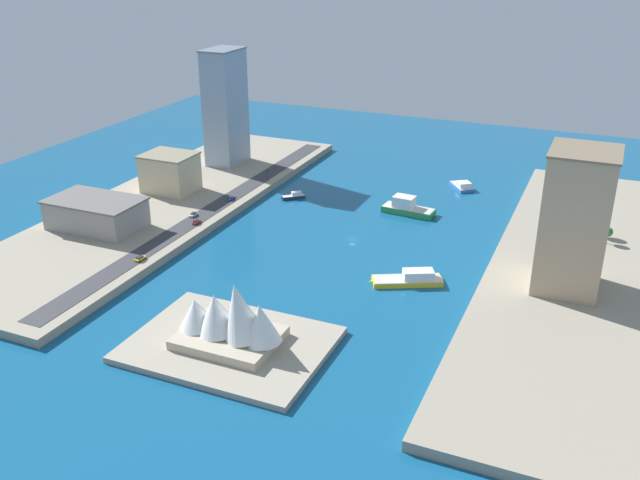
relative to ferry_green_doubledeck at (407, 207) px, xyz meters
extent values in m
plane|color=#145684|center=(12.62, 37.99, -2.88)|extent=(440.00, 440.00, 0.00)
cube|color=#9E937F|center=(-81.72, 37.99, -1.21)|extent=(70.00, 240.00, 3.34)
cube|color=#9E937F|center=(106.96, 37.99, -1.21)|extent=(70.00, 240.00, 3.34)
cube|color=#A89E89|center=(17.49, 133.10, -1.88)|extent=(61.48, 46.14, 2.00)
cube|color=#38383D|center=(81.38, 37.99, 0.54)|extent=(9.51, 228.00, 0.15)
cube|color=#2D8C4C|center=(-0.60, 0.05, -1.45)|extent=(24.81, 10.59, 2.86)
cone|color=#2D8C4C|center=(-13.44, 1.03, -1.45)|extent=(2.76, 2.76, 2.57)
cube|color=white|center=(1.73, -0.13, 2.57)|extent=(10.15, 7.73, 5.19)
cube|color=beige|center=(-0.60, 0.05, 0.03)|extent=(23.82, 10.17, 0.10)
cube|color=#1E284C|center=(56.92, 3.53, -2.09)|extent=(10.76, 9.68, 1.57)
cone|color=#1E284C|center=(61.59, 7.39, -2.09)|extent=(1.99, 1.99, 1.41)
cube|color=white|center=(55.75, 2.56, -0.31)|extent=(5.15, 4.83, 2.00)
cube|color=beige|center=(56.92, 3.53, -1.26)|extent=(10.32, 9.30, 0.10)
cube|color=blue|center=(-15.36, -44.85, -2.09)|extent=(15.23, 16.98, 1.58)
cone|color=blue|center=(-10.54, -51.48, -2.09)|extent=(1.99, 1.99, 1.42)
cube|color=white|center=(-16.83, -42.84, -0.06)|extent=(8.63, 8.65, 2.48)
cube|color=beige|center=(-15.36, -44.85, -1.25)|extent=(14.62, 16.30, 0.10)
cube|color=yellow|center=(-20.89, 68.56, -1.87)|extent=(26.66, 18.73, 2.01)
cone|color=yellow|center=(-8.87, 74.59, -1.87)|extent=(2.42, 2.42, 1.81)
cube|color=white|center=(-24.56, 66.72, 0.75)|extent=(12.61, 10.11, 3.23)
cube|color=beige|center=(-20.89, 68.56, -0.82)|extent=(25.60, 17.98, 0.10)
cube|color=#8C9EB2|center=(111.12, -26.42, 30.79)|extent=(15.54, 23.18, 60.66)
cube|color=slate|center=(111.12, -26.42, 61.52)|extent=(16.16, 24.10, 0.80)
cube|color=#C6B793|center=(113.28, 25.04, 9.39)|extent=(23.52, 19.77, 17.85)
cube|color=gray|center=(113.28, 25.04, 18.71)|extent=(24.46, 20.56, 0.80)
cube|color=gray|center=(115.27, 77.12, 6.48)|extent=(38.44, 23.39, 12.04)
cube|color=slate|center=(115.27, 77.12, 12.90)|extent=(39.97, 24.32, 0.80)
cube|color=tan|center=(-75.50, 54.65, 25.47)|extent=(22.03, 24.49, 50.01)
cube|color=#7C6B55|center=(-75.50, 54.65, 50.87)|extent=(22.91, 25.47, 0.80)
cylinder|color=black|center=(83.48, 51.71, 0.93)|extent=(0.28, 0.65, 0.64)
cylinder|color=black|center=(85.17, 51.79, 0.93)|extent=(0.28, 0.65, 0.64)
cylinder|color=black|center=(83.64, 48.52, 0.93)|extent=(0.28, 0.65, 0.64)
cylinder|color=black|center=(85.33, 48.60, 0.93)|extent=(0.28, 0.65, 0.64)
cube|color=white|center=(84.41, 50.16, 1.21)|extent=(2.11, 4.65, 0.76)
cube|color=#262D38|center=(84.42, 49.93, 1.88)|extent=(1.79, 2.64, 0.58)
cylinder|color=black|center=(78.87, 95.59, 0.93)|extent=(0.28, 0.65, 0.64)
cylinder|color=black|center=(77.07, 95.68, 0.93)|extent=(0.28, 0.65, 0.64)
cylinder|color=black|center=(79.03, 99.03, 0.93)|extent=(0.28, 0.65, 0.64)
cylinder|color=black|center=(77.24, 99.11, 0.93)|extent=(0.28, 0.65, 0.64)
cube|color=yellow|center=(78.05, 97.35, 1.21)|extent=(2.23, 5.01, 0.76)
cube|color=#262D38|center=(78.06, 97.60, 1.90)|extent=(1.89, 2.84, 0.62)
cylinder|color=black|center=(80.67, 23.59, 0.93)|extent=(0.27, 0.65, 0.64)
cylinder|color=black|center=(78.95, 23.53, 0.93)|extent=(0.27, 0.65, 0.64)
cylinder|color=black|center=(80.56, 26.68, 0.93)|extent=(0.27, 0.65, 0.64)
cylinder|color=black|center=(78.84, 26.62, 0.93)|extent=(0.27, 0.65, 0.64)
cube|color=blue|center=(79.75, 25.11, 1.20)|extent=(2.08, 4.48, 0.74)
cube|color=#262D38|center=(79.75, 25.33, 1.88)|extent=(1.78, 2.53, 0.61)
cylinder|color=black|center=(79.30, 55.22, 0.93)|extent=(0.28, 0.65, 0.64)
cylinder|color=black|center=(77.79, 55.15, 0.93)|extent=(0.28, 0.65, 0.64)
cylinder|color=black|center=(79.15, 58.56, 0.93)|extent=(0.28, 0.65, 0.64)
cylinder|color=black|center=(77.63, 58.49, 0.93)|extent=(0.28, 0.65, 0.64)
cube|color=red|center=(78.47, 56.86, 1.22)|extent=(1.94, 4.84, 0.78)
cube|color=#262D38|center=(78.46, 57.09, 1.92)|extent=(1.63, 2.74, 0.62)
cylinder|color=black|center=(75.40, -5.17, 3.21)|extent=(0.18, 0.18, 5.50)
cube|color=black|center=(75.40, -5.17, 6.46)|extent=(0.36, 0.36, 1.00)
sphere|color=red|center=(75.40, -5.17, 6.81)|extent=(0.24, 0.24, 0.24)
sphere|color=yellow|center=(75.40, -5.17, 6.46)|extent=(0.24, 0.24, 0.24)
sphere|color=green|center=(75.40, -5.17, 6.11)|extent=(0.24, 0.24, 0.24)
cube|color=#BCAD93|center=(17.49, 133.10, 0.62)|extent=(30.87, 23.57, 3.00)
cone|color=white|center=(5.82, 133.10, 8.50)|extent=(12.53, 11.28, 13.84)
cone|color=white|center=(13.18, 133.10, 11.05)|extent=(16.37, 13.22, 20.04)
cone|color=white|center=(21.61, 133.10, 8.40)|extent=(14.69, 13.43, 13.90)
cone|color=white|center=(29.08, 133.10, 6.74)|extent=(13.35, 12.47, 10.46)
cylinder|color=brown|center=(-83.12, 1.23, 2.57)|extent=(0.50, 0.50, 4.22)
sphere|color=#2D7233|center=(-83.12, 1.23, 6.79)|extent=(5.28, 5.28, 5.28)
cylinder|color=brown|center=(-86.90, 7.95, 2.15)|extent=(0.50, 0.50, 3.37)
sphere|color=#2D7233|center=(-86.90, 7.95, 5.47)|extent=(4.09, 4.09, 4.09)
camera|label=1|loc=(-83.43, 294.04, 116.71)|focal=39.21mm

